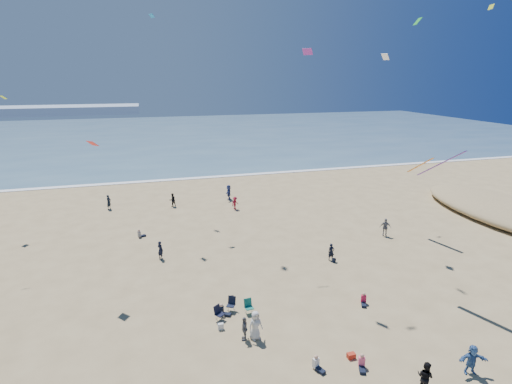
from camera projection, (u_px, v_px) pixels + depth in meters
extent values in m
cube|color=#476B84|center=(160.00, 135.00, 106.81)|extent=(220.00, 100.00, 0.06)
cube|color=white|center=(177.00, 179.00, 60.64)|extent=(220.00, 1.20, 0.08)
ellipsoid|color=tan|center=(507.00, 211.00, 44.51)|extent=(10.00, 22.00, 2.20)
imported|color=black|center=(109.00, 202.00, 46.95)|extent=(0.70, 0.76, 1.74)
imported|color=maroon|center=(235.00, 203.00, 46.98)|extent=(1.13, 1.01, 1.52)
imported|color=#39629E|center=(472.00, 360.00, 20.91)|extent=(1.62, 0.84, 1.67)
imported|color=black|center=(425.00, 377.00, 19.70)|extent=(0.93, 1.01, 1.68)
imported|color=silver|center=(255.00, 325.00, 23.67)|extent=(1.00, 0.78, 1.81)
imported|color=black|center=(331.00, 252.00, 33.90)|extent=(0.58, 0.41, 1.50)
imported|color=gray|center=(385.00, 227.00, 39.05)|extent=(1.13, 0.91, 1.79)
imported|color=black|center=(172.00, 200.00, 47.96)|extent=(0.98, 0.88, 1.64)
imported|color=slate|center=(245.00, 328.00, 23.63)|extent=(0.62, 0.95, 1.50)
imported|color=black|center=(160.00, 250.00, 34.18)|extent=(0.67, 0.69, 1.60)
imported|color=navy|center=(229.00, 192.00, 50.66)|extent=(1.06, 1.85, 1.90)
cube|color=silver|center=(221.00, 326.00, 24.73)|extent=(0.35, 0.20, 0.40)
cube|color=black|center=(232.00, 299.00, 27.85)|extent=(0.30, 0.22, 0.38)
cube|color=#B12B19|center=(351.00, 356.00, 22.21)|extent=(0.45, 0.30, 0.30)
cube|color=black|center=(334.00, 260.00, 33.67)|extent=(0.28, 0.18, 0.34)
cube|color=#CAFC16|center=(3.00, 97.00, 39.16)|extent=(0.70, 0.70, 0.35)
cube|color=#177CC6|center=(152.00, 16.00, 37.65)|extent=(0.58, 0.75, 0.33)
cube|color=#189825|center=(418.00, 21.00, 27.49)|extent=(0.46, 0.52, 0.49)
cube|color=purple|center=(308.00, 52.00, 27.96)|extent=(0.62, 0.78, 0.45)
cube|color=red|center=(93.00, 143.00, 27.81)|extent=(0.87, 0.89, 0.40)
cube|color=white|center=(385.00, 57.00, 35.45)|extent=(0.75, 0.77, 0.54)
cube|color=#CBE02C|center=(491.00, 7.00, 36.73)|extent=(0.39, 0.86, 0.44)
cube|color=purple|center=(441.00, 164.00, 27.10)|extent=(0.35, 3.14, 2.21)
cube|color=orange|center=(420.00, 165.00, 38.13)|extent=(0.35, 2.64, 1.87)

